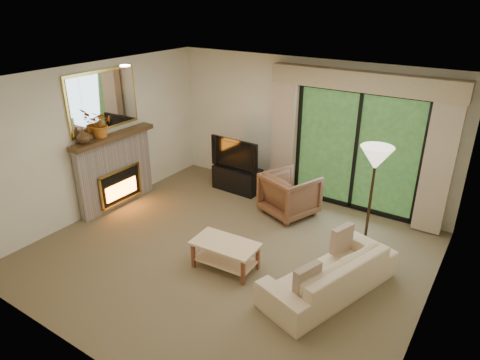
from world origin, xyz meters
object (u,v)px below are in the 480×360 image
Objects in this scene: sofa at (329,273)px; coffee_table at (225,255)px; media_console at (237,179)px; armchair at (290,194)px.

coffee_table is at bearing -58.85° from sofa.
media_console is 0.49× the size of sofa.
armchair is 1.98m from coffee_table.
armchair is (1.33, -0.33, 0.15)m from media_console.
armchair is at bearing -120.77° from sofa.
armchair reaches higher than sofa.
media_console is at bearing -107.41° from sofa.
media_console reaches higher than coffee_table.
media_console is 3.39m from sofa.
coffee_table is (1.33, -2.30, -0.03)m from media_console.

